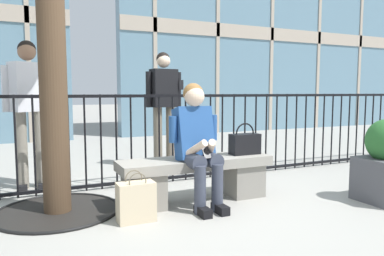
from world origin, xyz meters
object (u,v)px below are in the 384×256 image
Objects in this scene: seated_person_with_phone at (197,140)px; bystander_at_railing at (29,103)px; stone_bench at (196,175)px; shopping_bag at (136,201)px; bystander_further_back at (164,100)px; handbag_on_bench at (245,143)px.

seated_person_with_phone is 0.71× the size of bystander_at_railing.
stone_bench is 0.81m from shopping_bag.
seated_person_with_phone is at bearing -110.24° from stone_bench.
seated_person_with_phone is at bearing -100.62° from bystander_further_back.
bystander_at_railing is at bearing 140.05° from stone_bench.
shopping_bag is at bearing -116.15° from bystander_further_back.
bystander_further_back is at bearing 15.65° from bystander_at_railing.
shopping_bag is at bearing -155.82° from stone_bench.
bystander_further_back reaches higher than handbag_on_bench.
stone_bench is 4.69× the size of handbag_on_bench.
bystander_further_back is at bearing 80.10° from stone_bench.
handbag_on_bench is at bearing -0.99° from stone_bench.
shopping_bag is 0.26× the size of bystander_further_back.
handbag_on_bench is at bearing -81.63° from bystander_further_back.
bystander_further_back reaches higher than shopping_bag.
shopping_bag is (-1.31, -0.32, -0.39)m from handbag_on_bench.
shopping_bag is (-0.68, -0.20, -0.47)m from seated_person_with_phone.
seated_person_with_phone reaches higher than shopping_bag.
bystander_at_railing reaches higher than stone_bench.
bystander_at_railing is at bearing 116.44° from shopping_bag.
handbag_on_bench is at bearing 10.71° from seated_person_with_phone.
handbag_on_bench reaches higher than stone_bench.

